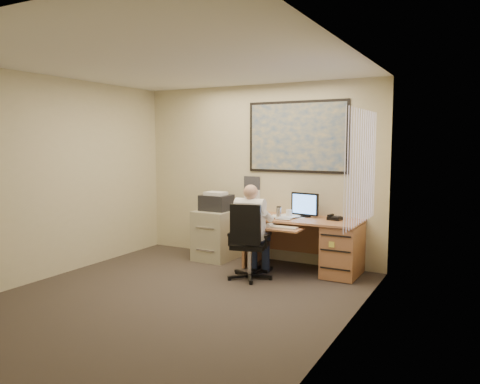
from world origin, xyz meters
The scene contains 8 objects.
room_shell centered at (0.00, 0.00, 1.35)m, with size 4.00×4.50×2.70m.
desk centered at (1.23, 1.90, 0.44)m, with size 1.60×0.97×1.09m.
world_map centered at (0.65, 2.23, 1.90)m, with size 1.56×0.03×1.06m, color #1E4C93.
wall_calendar centered at (-0.10, 2.24, 1.08)m, with size 0.28×0.01×0.42m, color white.
window_blinds centered at (1.97, 0.80, 1.55)m, with size 0.06×1.40×1.30m, color beige, non-canonical shape.
filing_cabinet centered at (-0.53, 1.87, 0.45)m, with size 0.57×0.67×1.06m.
office_chair centered at (0.40, 1.12, 0.30)m, with size 0.73×0.73×1.03m.
person centered at (0.41, 1.20, 0.63)m, with size 0.52×0.74×1.26m, color white, non-canonical shape.
Camera 1 is at (3.19, -4.30, 1.82)m, focal length 35.00 mm.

